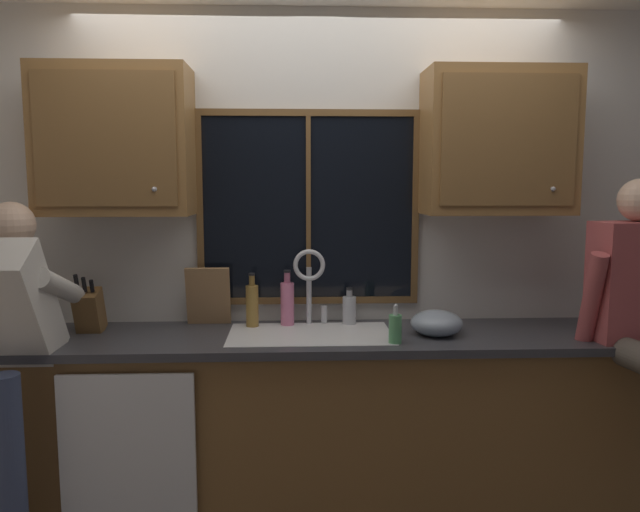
% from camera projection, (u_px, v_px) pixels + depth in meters
% --- Properties ---
extents(back_wall, '(5.98, 0.12, 2.55)m').
position_uv_depth(back_wall, '(320.00, 254.00, 3.32)').
color(back_wall, silver).
rests_on(back_wall, floor).
extents(window_glass, '(1.10, 0.02, 0.95)m').
position_uv_depth(window_glass, '(308.00, 208.00, 3.22)').
color(window_glass, black).
extents(window_frame_top, '(1.17, 0.02, 0.04)m').
position_uv_depth(window_frame_top, '(308.00, 113.00, 3.15)').
color(window_frame_top, brown).
extents(window_frame_bottom, '(1.17, 0.02, 0.04)m').
position_uv_depth(window_frame_bottom, '(309.00, 300.00, 3.27)').
color(window_frame_bottom, brown).
extents(window_frame_left, '(0.03, 0.02, 0.95)m').
position_uv_depth(window_frame_left, '(200.00, 208.00, 3.19)').
color(window_frame_left, brown).
extents(window_frame_right, '(0.03, 0.02, 0.95)m').
position_uv_depth(window_frame_right, '(415.00, 208.00, 3.24)').
color(window_frame_right, brown).
extents(window_mullion_center, '(0.02, 0.02, 0.95)m').
position_uv_depth(window_mullion_center, '(308.00, 208.00, 3.21)').
color(window_mullion_center, brown).
extents(lower_cabinet_run, '(3.58, 0.58, 0.88)m').
position_uv_depth(lower_cabinet_run, '(323.00, 426.00, 3.08)').
color(lower_cabinet_run, brown).
rests_on(lower_cabinet_run, floor).
extents(countertop, '(3.64, 0.62, 0.04)m').
position_uv_depth(countertop, '(323.00, 338.00, 3.00)').
color(countertop, '#38383D').
rests_on(countertop, lower_cabinet_run).
extents(dishwasher_front, '(0.60, 0.02, 0.74)m').
position_uv_depth(dishwasher_front, '(128.00, 455.00, 2.72)').
color(dishwasher_front, white).
extents(upper_cabinet_left, '(0.73, 0.36, 0.72)m').
position_uv_depth(upper_cabinet_left, '(115.00, 141.00, 2.98)').
color(upper_cabinet_left, olive).
extents(upper_cabinet_right, '(0.73, 0.36, 0.72)m').
position_uv_depth(upper_cabinet_right, '(498.00, 142.00, 3.06)').
color(upper_cabinet_right, olive).
extents(sink, '(0.80, 0.46, 0.21)m').
position_uv_depth(sink, '(310.00, 353.00, 3.02)').
color(sink, silver).
rests_on(sink, lower_cabinet_run).
extents(faucet, '(0.18, 0.09, 0.40)m').
position_uv_depth(faucet, '(311.00, 277.00, 3.15)').
color(faucet, silver).
rests_on(faucet, countertop).
extents(knife_block, '(0.12, 0.18, 0.32)m').
position_uv_depth(knife_block, '(89.00, 311.00, 3.02)').
color(knife_block, brown).
rests_on(knife_block, countertop).
extents(cutting_board, '(0.23, 0.08, 0.31)m').
position_uv_depth(cutting_board, '(208.00, 296.00, 3.18)').
color(cutting_board, '#997047').
rests_on(cutting_board, countertop).
extents(mixing_bowl, '(0.25, 0.25, 0.13)m').
position_uv_depth(mixing_bowl, '(437.00, 323.00, 2.99)').
color(mixing_bowl, '#8C99A8').
rests_on(mixing_bowl, countertop).
extents(soap_dispenser, '(0.06, 0.07, 0.19)m').
position_uv_depth(soap_dispenser, '(395.00, 328.00, 2.83)').
color(soap_dispenser, '#59A566').
rests_on(soap_dispenser, countertop).
extents(bottle_green_glass, '(0.06, 0.06, 0.28)m').
position_uv_depth(bottle_green_glass, '(252.00, 305.00, 3.15)').
color(bottle_green_glass, olive).
rests_on(bottle_green_glass, countertop).
extents(bottle_tall_clear, '(0.07, 0.07, 0.29)m').
position_uv_depth(bottle_tall_clear, '(287.00, 302.00, 3.18)').
color(bottle_tall_clear, pink).
rests_on(bottle_tall_clear, countertop).
extents(bottle_amber_small, '(0.07, 0.07, 0.19)m').
position_uv_depth(bottle_amber_small, '(349.00, 309.00, 3.20)').
color(bottle_amber_small, '#B7B7BC').
rests_on(bottle_amber_small, countertop).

